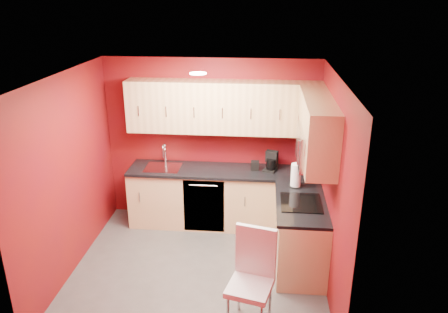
% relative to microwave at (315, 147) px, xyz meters
% --- Properties ---
extents(floor, '(3.20, 3.20, 0.00)m').
position_rel_microwave_xyz_m(floor, '(-1.39, -0.20, -1.66)').
color(floor, '#4C4947').
rests_on(floor, ground).
extents(ceiling, '(3.20, 3.20, 0.00)m').
position_rel_microwave_xyz_m(ceiling, '(-1.39, -0.20, 0.84)').
color(ceiling, white).
rests_on(ceiling, wall_back).
extents(wall_back, '(3.20, 0.00, 3.20)m').
position_rel_microwave_xyz_m(wall_back, '(-1.39, 1.30, -0.41)').
color(wall_back, maroon).
rests_on(wall_back, floor).
extents(wall_front, '(3.20, 0.00, 3.20)m').
position_rel_microwave_xyz_m(wall_front, '(-1.39, -1.70, -0.41)').
color(wall_front, maroon).
rests_on(wall_front, floor).
extents(wall_left, '(0.00, 3.00, 3.00)m').
position_rel_microwave_xyz_m(wall_left, '(-2.99, -0.20, -0.41)').
color(wall_left, maroon).
rests_on(wall_left, floor).
extents(wall_right, '(0.00, 3.00, 3.00)m').
position_rel_microwave_xyz_m(wall_right, '(0.21, -0.20, -0.41)').
color(wall_right, maroon).
rests_on(wall_right, floor).
extents(base_cabinets_back, '(2.80, 0.60, 0.87)m').
position_rel_microwave_xyz_m(base_cabinets_back, '(-1.19, 1.00, -1.22)').
color(base_cabinets_back, '#E4B382').
rests_on(base_cabinets_back, floor).
extents(base_cabinets_right, '(0.60, 1.30, 0.87)m').
position_rel_microwave_xyz_m(base_cabinets_right, '(-0.09, 0.05, -1.22)').
color(base_cabinets_right, '#E4B382').
rests_on(base_cabinets_right, floor).
extents(countertop_back, '(2.80, 0.63, 0.04)m').
position_rel_microwave_xyz_m(countertop_back, '(-1.19, 0.99, -0.77)').
color(countertop_back, black).
rests_on(countertop_back, base_cabinets_back).
extents(countertop_right, '(0.63, 1.27, 0.04)m').
position_rel_microwave_xyz_m(countertop_right, '(-0.11, 0.04, -0.77)').
color(countertop_right, black).
rests_on(countertop_right, base_cabinets_right).
extents(upper_cabinets_back, '(2.80, 0.35, 0.75)m').
position_rel_microwave_xyz_m(upper_cabinets_back, '(-1.19, 1.13, 0.17)').
color(upper_cabinets_back, tan).
rests_on(upper_cabinets_back, wall_back).
extents(upper_cabinets_right, '(0.35, 1.55, 0.75)m').
position_rel_microwave_xyz_m(upper_cabinets_right, '(0.03, 0.24, 0.23)').
color(upper_cabinets_right, tan).
rests_on(upper_cabinets_right, wall_right).
extents(microwave, '(0.42, 0.76, 0.42)m').
position_rel_microwave_xyz_m(microwave, '(0.00, 0.00, 0.00)').
color(microwave, silver).
rests_on(microwave, upper_cabinets_right).
extents(cooktop, '(0.50, 0.55, 0.01)m').
position_rel_microwave_xyz_m(cooktop, '(-0.11, 0.00, -0.74)').
color(cooktop, black).
rests_on(cooktop, countertop_right).
extents(sink, '(0.52, 0.42, 0.35)m').
position_rel_microwave_xyz_m(sink, '(-2.09, 1.00, -0.72)').
color(sink, silver).
rests_on(sink, countertop_back).
extents(dishwasher_front, '(0.60, 0.02, 0.82)m').
position_rel_microwave_xyz_m(dishwasher_front, '(-1.44, 0.71, -1.22)').
color(dishwasher_front, black).
rests_on(dishwasher_front, base_cabinets_back).
extents(downlight, '(0.20, 0.20, 0.01)m').
position_rel_microwave_xyz_m(downlight, '(-1.39, 0.10, 0.82)').
color(downlight, white).
rests_on(downlight, ceiling).
extents(coffee_maker, '(0.24, 0.27, 0.29)m').
position_rel_microwave_xyz_m(coffee_maker, '(-0.49, 1.02, -0.61)').
color(coffee_maker, black).
rests_on(coffee_maker, countertop_back).
extents(napkin_holder, '(0.12, 0.12, 0.13)m').
position_rel_microwave_xyz_m(napkin_holder, '(-0.72, 1.04, -0.69)').
color(napkin_holder, black).
rests_on(napkin_holder, countertop_back).
extents(paper_towel, '(0.24, 0.24, 0.32)m').
position_rel_microwave_xyz_m(paper_towel, '(-0.16, 0.50, -0.59)').
color(paper_towel, white).
rests_on(paper_towel, countertop_right).
extents(dining_chair, '(0.54, 0.55, 1.09)m').
position_rel_microwave_xyz_m(dining_chair, '(-0.69, -1.15, -1.11)').
color(dining_chair, silver).
rests_on(dining_chair, floor).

